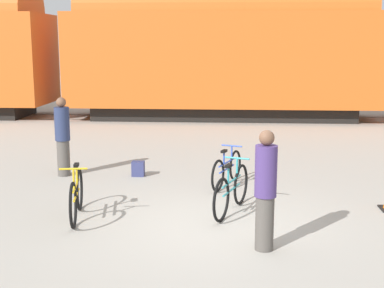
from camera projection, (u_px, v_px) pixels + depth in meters
ground_plane at (215, 226)px, 8.84m from camera, size 80.00×80.00×0.00m
freight_train at (223, 44)px, 20.80m from camera, size 38.24×3.19×5.62m
rail_near at (222, 121)px, 20.64m from camera, size 50.24×0.07×0.01m
rail_far at (223, 116)px, 22.05m from camera, size 50.24×0.07×0.01m
bicycle_teal at (232, 191)px, 9.46m from camera, size 0.65×1.76×0.94m
bicycle_yellow at (76, 196)px, 9.13m from camera, size 0.46×1.72×0.96m
bicycle_blue at (227, 169)px, 11.26m from camera, size 0.64×1.61×0.82m
person_in_purple at (265, 190)px, 7.65m from camera, size 0.32×0.32×1.77m
person_in_navy at (63, 137)px, 12.00m from camera, size 0.34×0.34×1.79m
backpack at (138, 169)px, 12.09m from camera, size 0.28×0.20×0.34m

